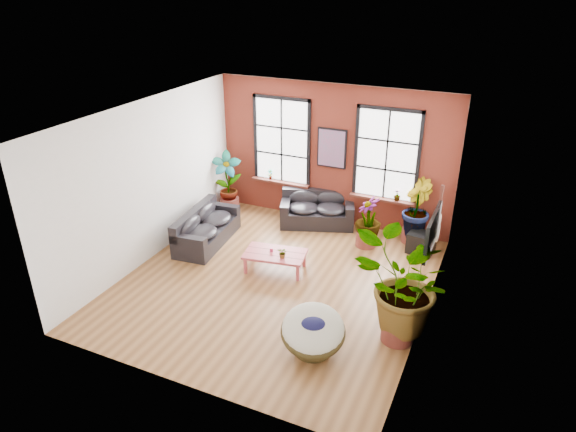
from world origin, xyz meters
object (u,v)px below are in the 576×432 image
at_px(sofa_left, 205,228).
at_px(coffee_table, 275,255).
at_px(papasan_chair, 313,331).
at_px(sofa_back, 317,210).

bearing_deg(sofa_left, coffee_table, -108.81).
relative_size(coffee_table, papasan_chair, 0.99).
height_order(coffee_table, papasan_chair, papasan_chair).
distance_m(sofa_back, sofa_left, 2.88).
bearing_deg(coffee_table, sofa_left, 157.53).
bearing_deg(sofa_back, coffee_table, -109.77).
relative_size(sofa_back, sofa_left, 0.96).
relative_size(sofa_left, papasan_chair, 1.48).
xyz_separation_m(sofa_left, papasan_chair, (3.77, -2.59, 0.06)).
xyz_separation_m(coffee_table, papasan_chair, (1.72, -2.12, 0.05)).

